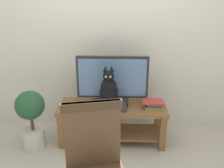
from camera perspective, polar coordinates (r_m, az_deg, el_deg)
The scene contains 8 objects.
back_wall at distance 3.00m, azimuth -0.78°, elevation 15.22°, with size 7.00×0.12×2.80m, color beige.
tv_stand at distance 2.81m, azimuth 0.04°, elevation -7.99°, with size 1.26×0.47×0.47m.
tv at distance 2.69m, azimuth 0.09°, elevation 1.09°, with size 0.83×0.20×0.58m.
media_box at distance 2.67m, azimuth -0.77°, elevation -5.22°, with size 0.40×0.23×0.07m.
cat at distance 2.58m, azimuth -0.78°, elevation -1.35°, with size 0.21×0.31×0.44m.
wooden_chair at distance 1.68m, azimuth -4.22°, elevation -19.22°, with size 0.50×0.50×1.00m.
book_stack at distance 2.71m, azimuth 10.16°, elevation -4.95°, with size 0.25×0.20×0.09m.
potted_plant at distance 2.79m, azimuth -19.31°, elevation -7.29°, with size 0.33×0.33×0.70m.
Camera 1 is at (0.16, -1.96, 1.62)m, focal length 37.05 mm.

